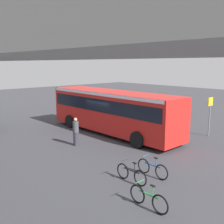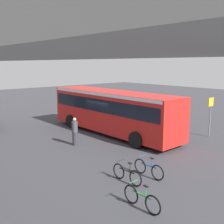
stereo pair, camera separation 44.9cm
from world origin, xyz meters
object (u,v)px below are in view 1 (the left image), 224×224
city_bus (112,108)px  pedestrian (76,132)px  bicycle_green (148,199)px  bicycle_blue (152,169)px  bicycle_black (131,174)px  traffic_sign (210,110)px

city_bus → pedestrian: (-0.70, 3.77, -1.00)m
bicycle_green → bicycle_blue: bearing=-53.8°
bicycle_black → traffic_sign: size_ratio=0.63×
bicycle_blue → bicycle_green: size_ratio=1.00×
bicycle_black → traffic_sign: bearing=-80.8°
bicycle_blue → pedestrian: size_ratio=0.99×
bicycle_black → bicycle_green: size_ratio=1.00×
city_bus → traffic_sign: size_ratio=4.12×
bicycle_blue → traffic_sign: bearing=-78.2°
pedestrian → traffic_sign: 9.58m
city_bus → bicycle_black: (-6.85, 5.15, -1.51)m
bicycle_black → traffic_sign: traffic_sign is taller
bicycle_green → traffic_sign: bearing=-72.2°
pedestrian → city_bus: bearing=-79.5°
city_bus → traffic_sign: 6.99m
city_bus → bicycle_green: size_ratio=6.52×
bicycle_blue → bicycle_green: bearing=126.2°
city_bus → bicycle_blue: (-7.07, 3.97, -1.51)m
bicycle_blue → bicycle_green: 2.89m
bicycle_black → city_bus: bearing=-37.0°
city_bus → pedestrian: city_bus is taller
city_bus → bicycle_black: 8.70m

